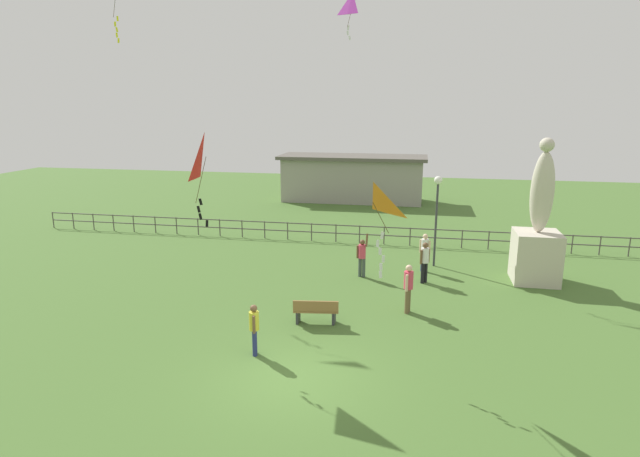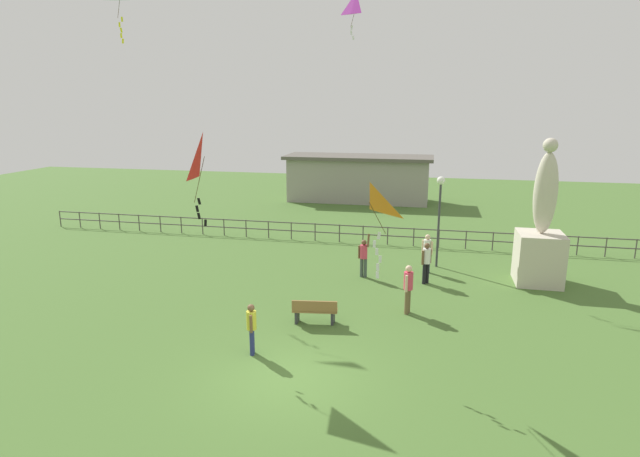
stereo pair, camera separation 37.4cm
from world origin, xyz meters
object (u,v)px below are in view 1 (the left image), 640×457
person_0 (425,260)px  person_1 (408,285)px  park_bench (316,311)px  person_3 (362,255)px  kite_1 (206,160)px  kite_2 (352,6)px  lamppost (437,201)px  person_2 (254,326)px  kite_4 (373,206)px  statue_monument (537,239)px  person_4 (425,250)px

person_0 → person_1: bearing=-99.9°
park_bench → person_3: (0.96, 5.09, 0.49)m
person_1 → kite_1: size_ratio=0.64×
kite_2 → person_0: bearing=-52.2°
lamppost → kite_2: 9.79m
park_bench → person_2: 2.83m
kite_4 → kite_1: bearing=172.0°
statue_monument → kite_4: (-5.96, -8.29, 2.75)m
lamppost → kite_4: (-1.96, -9.63, 1.55)m
park_bench → kite_2: (-0.20, 9.65, 11.04)m
person_2 → kite_4: size_ratio=0.60×
lamppost → person_4: bearing=-116.1°
person_3 → kite_2: bearing=104.3°
person_0 → person_3: bearing=173.9°
person_1 → person_3: size_ratio=0.92×
person_2 → person_3: bearing=73.2°
person_1 → person_4: 4.80m
kite_2 → kite_4: size_ratio=0.80×
person_1 → kite_2: size_ratio=0.84×
lamppost → person_2: 11.24m
person_1 → kite_1: 8.11m
lamppost → person_3: bearing=-145.1°
person_4 → kite_1: size_ratio=0.61×
lamppost → kite_2: kite_2 is taller
person_0 → kite_4: 8.21m
kite_1 → kite_4: bearing=-8.0°
kite_1 → kite_2: size_ratio=1.32×
person_0 → kite_2: 12.17m
person_3 → lamppost: bearing=34.9°
park_bench → kite_4: kite_4 is taller
person_4 → kite_2: size_ratio=0.81×
park_bench → person_2: bearing=-118.1°
person_1 → person_4: person_1 is taller
statue_monument → person_2: statue_monument is taller
statue_monument → kite_1: size_ratio=2.13×
statue_monument → park_bench: size_ratio=3.81×
lamppost → person_3: lamppost is taller
person_1 → person_2: (-4.29, -4.02, -0.12)m
person_2 → kite_2: (1.12, 12.12, 10.62)m
person_2 → person_3: person_3 is taller
person_1 → kite_1: kite_1 is taller
statue_monument → kite_1: (-10.85, -7.61, 3.79)m
person_4 → lamppost: bearing=63.9°
park_bench → statue_monument: bearing=36.3°
kite_2 → kite_1: bearing=-103.1°
person_4 → kite_4: (-1.52, -8.74, 3.58)m
kite_4 → park_bench: bearing=129.9°
person_2 → person_3: (2.28, 7.56, 0.07)m
person_1 → person_2: 5.88m
lamppost → kite_4: size_ratio=1.57×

